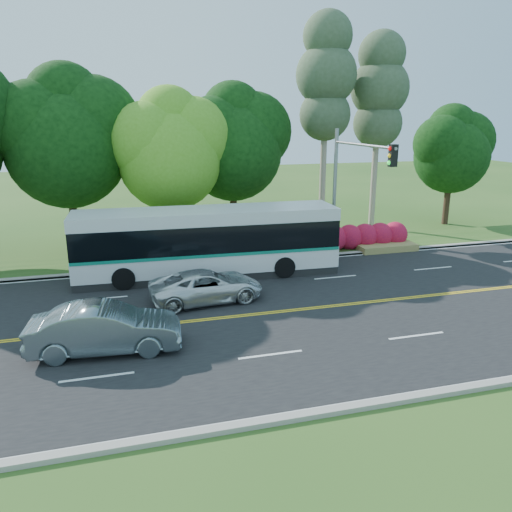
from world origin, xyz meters
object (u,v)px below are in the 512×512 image
object	(u,v)px
suv	(207,286)
transit_bus	(207,243)
traffic_signal	(351,176)
sedan	(105,329)

from	to	relation	value
suv	transit_bus	bearing A→B (deg)	-16.98
traffic_signal	sedan	size ratio (longest dim) A/B	1.42
traffic_signal	transit_bus	xyz separation A→B (m)	(-7.43, 0.13, -3.01)
traffic_signal	transit_bus	bearing A→B (deg)	178.97
transit_bus	sedan	world-z (taller)	transit_bus
transit_bus	suv	size ratio (longest dim) A/B	2.66
traffic_signal	suv	distance (m)	9.66
traffic_signal	sedan	distance (m)	14.67
traffic_signal	sedan	xyz separation A→B (m)	(-12.21, -7.17, -3.84)
traffic_signal	transit_bus	size ratio (longest dim) A/B	0.55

